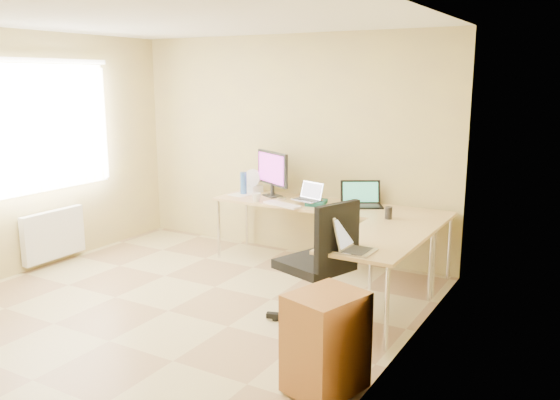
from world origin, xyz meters
The scene contains 25 objects.
floor centered at (0.00, 0.00, 0.00)m, with size 4.50×4.50×0.00m, color tan.
ceiling centered at (0.00, 0.00, 2.60)m, with size 4.50×4.50×0.00m, color white.
wall_back centered at (0.00, 2.25, 1.30)m, with size 4.50×4.50×0.00m, color #CEBC69.
wall_left centered at (-2.10, 0.00, 1.30)m, with size 4.50×4.50×0.00m, color #CEBC69.
wall_right centered at (2.10, 0.00, 1.30)m, with size 4.50×4.50×0.00m, color #CEBC69.
desk_main centered at (0.72, 1.85, 0.36)m, with size 2.65×0.70×0.73m, color tan.
desk_return centered at (1.70, 0.85, 0.36)m, with size 0.70×1.30×0.73m, color tan.
monitor centered at (-0.03, 1.93, 1.00)m, with size 0.63×0.20×0.54m, color black.
book_stack centered at (0.61, 1.79, 0.75)m, with size 0.20×0.27×0.05m, color #175751.
laptop_center centered at (0.53, 1.73, 0.87)m, with size 0.30×0.23×0.20m, color #989BAD.
laptop_black centered at (1.09, 1.94, 0.87)m, with size 0.44×0.32×0.28m, color black.
keyboard centered at (0.32, 1.55, 0.74)m, with size 0.48×0.13×0.02m, color silver.
mouse centered at (0.98, 1.55, 0.75)m, with size 0.09×0.06×0.03m, color silver.
mug centered at (-0.04, 1.59, 0.78)m, with size 0.10×0.10×0.10m, color silver.
cd_stack centered at (0.16, 1.81, 0.74)m, with size 0.11×0.11×0.03m, color silver.
water_bottle centered at (-0.40, 1.87, 0.86)m, with size 0.08×0.08×0.27m, color #3260A9.
papers centered at (-0.40, 1.86, 0.73)m, with size 0.23×0.33×0.01m, color silver.
white_box centered at (-0.40, 2.05, 0.77)m, with size 0.23×0.17×0.08m, color white.
desk_fan centered at (-0.36, 2.05, 0.86)m, with size 0.20×0.20×0.26m, color silver.
black_cup centered at (1.53, 1.55, 0.79)m, with size 0.07×0.07×0.12m, color black.
laptop_return centered at (1.68, 0.37, 0.85)m, with size 0.27×0.35×0.23m, color #A09FA6.
office_chair centered at (1.28, 0.42, 0.50)m, with size 0.68×0.68×1.13m, color black.
cabinet centered at (1.85, -0.52, 0.36)m, with size 0.40×0.50×0.69m, color #9F7021.
radiator centered at (-2.03, 0.40, 0.35)m, with size 0.09×0.80×0.55m, color white.
window centered at (-2.05, 0.40, 1.55)m, with size 0.10×1.80×1.40m, color white.
Camera 1 is at (3.39, -3.78, 2.10)m, focal length 37.02 mm.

